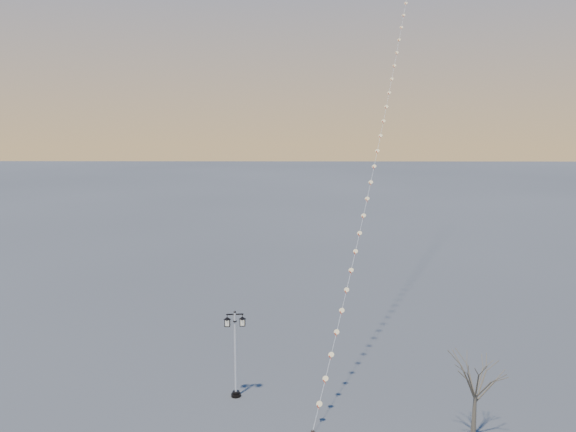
{
  "coord_description": "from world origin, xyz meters",
  "views": [
    {
      "loc": [
        0.23,
        -23.18,
        13.44
      ],
      "look_at": [
        -0.09,
        6.9,
        8.32
      ],
      "focal_mm": 37.51,
      "sensor_mm": 36.0,
      "label": 1
    }
  ],
  "objects": [
    {
      "name": "bare_tree",
      "position": [
        7.75,
        0.19,
        2.5
      ],
      "size": [
        2.17,
        2.17,
        3.6
      ],
      "rotation": [
        0.0,
        0.0,
        -0.16
      ],
      "color": "brown",
      "rests_on": "ground"
    },
    {
      "name": "kite_train",
      "position": [
        6.99,
        19.62,
        18.11
      ],
      "size": [
        12.52,
        39.0,
        36.48
      ],
      "rotation": [
        0.0,
        0.0,
        0.24
      ],
      "color": "black",
      "rests_on": "ground"
    },
    {
      "name": "street_lamp",
      "position": [
        -2.56,
        3.9,
        2.38
      ],
      "size": [
        1.09,
        0.48,
        4.29
      ],
      "rotation": [
        0.0,
        0.0,
        0.1
      ],
      "color": "black",
      "rests_on": "ground"
    }
  ]
}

